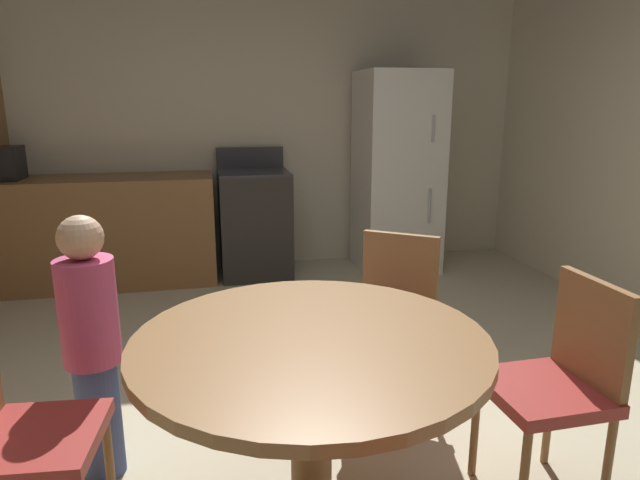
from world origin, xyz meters
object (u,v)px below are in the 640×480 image
refrigerator (397,172)px  dining_table (311,382)px  chair_west (10,428)px  chair_northeast (392,312)px  chair_east (560,377)px  oven_range (255,223)px  person_child (92,343)px

refrigerator → dining_table: refrigerator is taller
chair_west → dining_table: bearing=0.0°
dining_table → chair_northeast: 0.96m
chair_east → dining_table: bearing=0.0°
oven_range → chair_northeast: 2.40m
chair_east → chair_west: (-1.90, 0.07, 0.00)m
chair_west → refrigerator: bearing=57.2°
refrigerator → oven_range: bearing=177.6°
chair_northeast → chair_east: same height
refrigerator → chair_northeast: 2.48m
chair_northeast → person_child: person_child is taller
oven_range → refrigerator: 1.35m
oven_range → refrigerator: (1.28, -0.05, 0.41)m
oven_range → chair_northeast: (0.44, -2.36, 0.03)m
chair_east → person_child: (-1.73, 0.50, 0.08)m
chair_west → person_child: person_child is taller
refrigerator → person_child: bearing=-130.3°
refrigerator → chair_northeast: bearing=-110.0°
person_child → chair_west: bearing=-78.2°
dining_table → chair_northeast: chair_northeast is taller
refrigerator → chair_east: size_ratio=2.02×
chair_east → chair_northeast: bearing=-63.5°
dining_table → chair_northeast: size_ratio=1.34×
oven_range → chair_east: 3.22m
chair_northeast → chair_east: bearing=63.5°
oven_range → dining_table: bearing=-92.0°
oven_range → person_child: size_ratio=1.01×
oven_range → refrigerator: size_ratio=0.62×
chair_east → chair_west: same height
oven_range → dining_table: size_ratio=0.95×
oven_range → chair_northeast: size_ratio=1.26×
dining_table → chair_west: 0.96m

